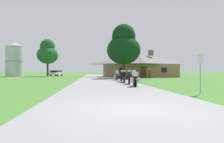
# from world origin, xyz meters

# --- Properties ---
(ground_plane) EXTENTS (500.00, 500.00, 0.00)m
(ground_plane) POSITION_xyz_m (0.00, 20.00, 0.00)
(ground_plane) COLOR #42752D
(asphalt_driveway) EXTENTS (6.40, 80.00, 0.06)m
(asphalt_driveway) POSITION_xyz_m (0.00, 18.00, 0.03)
(asphalt_driveway) COLOR gray
(asphalt_driveway) RESTS_ON ground
(motorcycle_orange_nearest_to_camera) EXTENTS (0.91, 2.08, 1.30)m
(motorcycle_orange_nearest_to_camera) POSITION_xyz_m (2.00, 8.29, 0.61)
(motorcycle_orange_nearest_to_camera) COLOR black
(motorcycle_orange_nearest_to_camera) RESTS_ON asphalt_driveway
(motorcycle_yellow_second_in_row) EXTENTS (0.85, 2.06, 1.30)m
(motorcycle_yellow_second_in_row) POSITION_xyz_m (2.11, 11.00, 0.62)
(motorcycle_yellow_second_in_row) COLOR black
(motorcycle_yellow_second_in_row) RESTS_ON asphalt_driveway
(motorcycle_black_third_in_row) EXTENTS (0.97, 2.07, 1.30)m
(motorcycle_black_third_in_row) POSITION_xyz_m (1.99, 13.10, 0.61)
(motorcycle_black_third_in_row) COLOR black
(motorcycle_black_third_in_row) RESTS_ON asphalt_driveway
(motorcycle_black_fourth_in_row) EXTENTS (0.99, 2.06, 1.30)m
(motorcycle_black_fourth_in_row) POSITION_xyz_m (2.09, 15.53, 0.61)
(motorcycle_black_fourth_in_row) COLOR black
(motorcycle_black_fourth_in_row) RESTS_ON asphalt_driveway
(motorcycle_yellow_farthest_in_row) EXTENTS (0.84, 2.08, 1.30)m
(motorcycle_yellow_farthest_in_row) POSITION_xyz_m (1.87, 18.02, 0.61)
(motorcycle_yellow_farthest_in_row) COLOR black
(motorcycle_yellow_farthest_in_row) RESTS_ON asphalt_driveway
(stone_lodge) EXTENTS (15.37, 7.84, 5.64)m
(stone_lodge) POSITION_xyz_m (8.32, 32.21, 2.44)
(stone_lodge) COLOR #896B4C
(stone_lodge) RESTS_ON ground
(bystander_red_shirt_near_lodge) EXTENTS (0.42, 0.41, 1.67)m
(bystander_red_shirt_near_lodge) POSITION_xyz_m (8.42, 25.18, 0.93)
(bystander_red_shirt_near_lodge) COLOR black
(bystander_red_shirt_near_lodge) RESTS_ON ground
(metal_signpost_roadside) EXTENTS (0.36, 0.06, 2.14)m
(metal_signpost_roadside) POSITION_xyz_m (4.51, 3.58, 1.35)
(metal_signpost_roadside) COLOR #9EA0A5
(metal_signpost_roadside) RESTS_ON ground
(tree_left_far) EXTENTS (4.80, 4.80, 8.69)m
(tree_left_far) POSITION_xyz_m (-11.73, 38.57, 5.53)
(tree_left_far) COLOR #422D19
(tree_left_far) RESTS_ON ground
(tree_by_lodge_front) EXTENTS (5.69, 5.69, 9.20)m
(tree_by_lodge_front) POSITION_xyz_m (3.96, 25.25, 5.47)
(tree_by_lodge_front) COLOR #422D19
(tree_by_lodge_front) RESTS_ON ground
(metal_silo_distant) EXTENTS (3.82, 3.82, 7.81)m
(metal_silo_distant) POSITION_xyz_m (-19.06, 38.47, 3.91)
(metal_silo_distant) COLOR #B2B7BC
(metal_silo_distant) RESTS_ON ground
(parked_white_suv_far_left) EXTENTS (2.82, 4.89, 1.40)m
(parked_white_suv_far_left) POSITION_xyz_m (-10.43, 42.10, 0.78)
(parked_white_suv_far_left) COLOR silver
(parked_white_suv_far_left) RESTS_ON ground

